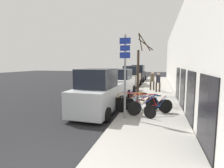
# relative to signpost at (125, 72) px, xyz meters

# --- Properties ---
(ground_plane) EXTENTS (80.00, 80.00, 0.00)m
(ground_plane) POSITION_rel_signpost_xyz_m (-1.43, 6.85, -2.27)
(ground_plane) COLOR black
(sidewalk_curb) EXTENTS (3.20, 32.00, 0.15)m
(sidewalk_curb) POSITION_rel_signpost_xyz_m (1.17, 9.65, -2.20)
(sidewalk_curb) COLOR #9E9B93
(sidewalk_curb) RESTS_ON ground
(building_facade) EXTENTS (0.23, 32.00, 6.50)m
(building_facade) POSITION_rel_signpost_xyz_m (2.92, 9.56, 0.95)
(building_facade) COLOR silver
(building_facade) RESTS_ON ground
(signpost) EXTENTS (0.49, 0.11, 3.78)m
(signpost) POSITION_rel_signpost_xyz_m (0.00, 0.00, 0.00)
(signpost) COLOR gray
(signpost) RESTS_ON sidewalk_curb
(bicycle_0) EXTENTS (2.07, 0.96, 0.85)m
(bicycle_0) POSITION_rel_signpost_xyz_m (0.37, 0.59, -1.75)
(bicycle_0) COLOR black
(bicycle_0) RESTS_ON sidewalk_curb
(bicycle_1) EXTENTS (2.13, 1.25, 0.97)m
(bicycle_1) POSITION_rel_signpost_xyz_m (1.13, 0.96, -1.71)
(bicycle_1) COLOR black
(bicycle_1) RESTS_ON sidewalk_curb
(bicycle_2) EXTENTS (2.56, 0.44, 0.96)m
(bicycle_2) POSITION_rel_signpost_xyz_m (0.89, 1.43, -1.71)
(bicycle_2) COLOR black
(bicycle_2) RESTS_ON sidewalk_curb
(bicycle_3) EXTENTS (2.44, 1.01, 0.96)m
(bicycle_3) POSITION_rel_signpost_xyz_m (0.25, 1.61, -1.71)
(bicycle_3) COLOR black
(bicycle_3) RESTS_ON sidewalk_curb
(bicycle_4) EXTENTS (2.38, 0.57, 0.93)m
(bicycle_4) POSITION_rel_signpost_xyz_m (0.35, 1.94, -1.73)
(bicycle_4) COLOR black
(bicycle_4) RESTS_ON sidewalk_curb
(parked_car_0) EXTENTS (2.12, 4.33, 2.39)m
(parked_car_0) POSITION_rel_signpost_xyz_m (-1.65, 1.07, -1.20)
(parked_car_0) COLOR #B2B7BC
(parked_car_0) RESTS_ON ground
(parked_car_1) EXTENTS (2.08, 4.55, 2.19)m
(parked_car_1) POSITION_rel_signpost_xyz_m (-1.69, 6.86, -1.27)
(parked_car_1) COLOR silver
(parked_car_1) RESTS_ON ground
(parked_car_2) EXTENTS (1.98, 4.72, 2.37)m
(parked_car_2) POSITION_rel_signpost_xyz_m (-1.63, 12.67, -1.21)
(parked_car_2) COLOR gray
(parked_car_2) RESTS_ON ground
(parked_car_3) EXTENTS (2.13, 4.60, 2.41)m
(parked_car_3) POSITION_rel_signpost_xyz_m (-1.53, 18.68, -1.19)
(parked_car_3) COLOR black
(parked_car_3) RESTS_ON ground
(pedestrian_near) EXTENTS (0.44, 0.38, 1.69)m
(pedestrian_near) POSITION_rel_signpost_xyz_m (1.43, 8.19, -1.14)
(pedestrian_near) COLOR #4C3D2D
(pedestrian_near) RESTS_ON sidewalk_curb
(pedestrian_far) EXTENTS (0.44, 0.38, 1.71)m
(pedestrian_far) POSITION_rel_signpost_xyz_m (0.89, 9.10, -1.13)
(pedestrian_far) COLOR #4C3D2D
(pedestrian_far) RESTS_ON sidewalk_curb
(street_tree) EXTENTS (0.98, 0.93, 4.40)m
(street_tree) POSITION_rel_signpost_xyz_m (0.23, 3.51, -0.12)
(street_tree) COLOR #3D2D23
(street_tree) RESTS_ON sidewalk_curb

